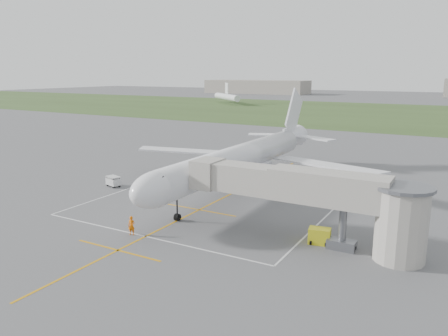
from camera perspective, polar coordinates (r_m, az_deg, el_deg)
The scene contains 11 objects.
ground at distance 61.01m, azimuth 1.82°, elevation -2.96°, with size 700.00×700.00×0.00m, color #525254.
grass_strip at distance 184.88m, azimuth 21.01°, elevation 6.58°, with size 700.00×120.00×0.02m, color #334A20.
apron_markings at distance 56.12m, azimuth -0.95°, elevation -4.33°, with size 28.20×60.00×0.01m.
airliner at distance 60.65m, azimuth 2.18°, elevation 1.21°, with size 38.93×46.75×13.52m.
jet_bridge at distance 41.92m, azimuth 12.41°, elevation -3.71°, with size 23.40×5.00×7.20m.
gpu_unit at distance 43.40m, azimuth 12.36°, elevation -8.69°, with size 2.25×1.75×1.54m.
baggage_cart at distance 64.93m, azimuth -14.25°, elevation -1.70°, with size 2.44×1.85×1.51m.
ramp_worker_nose at distance 45.52m, azimuth -11.99°, elevation -7.37°, with size 0.71×0.47×1.95m, color #E06207.
ramp_worker_wing at distance 67.80m, azimuth -3.05°, elevation -0.57°, with size 0.93×0.73×1.92m, color orange.
distant_hangars at distance 320.48m, azimuth 21.98°, elevation 9.57°, with size 345.00×49.00×12.00m.
distant_aircraft at distance 216.92m, azimuth 23.29°, elevation 8.10°, with size 203.81×48.95×8.85m.
Camera 1 is at (27.23, -52.15, 16.18)m, focal length 35.00 mm.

